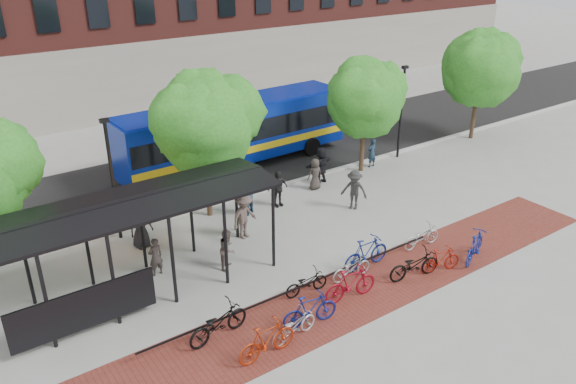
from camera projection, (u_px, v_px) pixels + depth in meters
ground at (308, 225)px, 24.24m from camera, size 160.00×160.00×0.00m
asphalt_street at (219, 167)px, 30.18m from camera, size 160.00×8.00×0.01m
curb at (258, 192)px, 27.19m from camera, size 160.00×0.25×0.12m
brick_strip at (348, 297)px, 19.48m from camera, size 24.00×3.00×0.01m
bike_rack_rail at (303, 297)px, 19.48m from camera, size 12.00×0.05×0.95m
bus_shelter at (120, 218)px, 18.39m from camera, size 10.60×3.07×3.60m
tree_b at (205, 118)px, 23.34m from camera, size 5.15×4.20×6.47m
tree_c at (366, 95)px, 28.19m from camera, size 4.66×3.80×5.92m
tree_d at (482, 65)px, 32.70m from camera, size 5.39×4.40×6.55m
lamp_post_left at (112, 177)px, 22.11m from camera, size 0.35×0.20×5.12m
lamp_post_right at (401, 110)px, 30.44m from camera, size 0.35×0.20×5.12m
bus at (235, 129)px, 29.76m from camera, size 12.99×3.34×3.49m
bike_0 at (218, 323)px, 17.29m from camera, size 2.23×1.04×1.13m
bike_1 at (267, 340)px, 16.50m from camera, size 2.01×0.62×1.20m
bike_2 at (294, 326)px, 17.30m from camera, size 1.81×0.82×0.92m
bike_3 at (310, 310)px, 17.85m from camera, size 2.00×0.85×1.16m
bike_4 at (306, 283)px, 19.49m from camera, size 1.71×0.72×0.88m
bike_5 at (350, 284)px, 19.12m from camera, size 2.09×0.82×1.22m
bike_6 at (351, 268)px, 20.34m from camera, size 1.70×0.65×0.89m
bike_7 at (366, 253)px, 20.93m from camera, size 2.10×0.62×1.26m
bike_8 at (414, 265)px, 20.34m from camera, size 2.18×1.10×1.09m
bike_9 at (440, 260)px, 20.73m from camera, size 1.72×0.87×0.99m
bike_10 at (422, 236)px, 22.39m from camera, size 1.81×0.74×0.93m
bike_11 at (475, 246)px, 21.44m from camera, size 2.04×1.24×1.18m
pedestrian_0 at (140, 225)px, 22.22m from camera, size 1.02×0.73×1.95m
pedestrian_1 at (156, 257)px, 20.43m from camera, size 0.59×0.42×1.52m
pedestrian_2 at (244, 194)px, 24.77m from camera, size 1.19×1.11×1.95m
pedestrian_3 at (244, 216)px, 22.86m from camera, size 1.42×1.07×1.96m
pedestrian_4 at (278, 189)px, 25.59m from camera, size 1.04×0.47×1.74m
pedestrian_5 at (321, 165)px, 27.93m from camera, size 1.86×0.94×1.92m
pedestrian_6 at (315, 174)px, 27.34m from camera, size 0.81×0.56×1.57m
pedestrian_7 at (372, 153)px, 29.96m from camera, size 0.61×0.43×1.58m
pedestrian_8 at (228, 249)px, 20.87m from camera, size 0.98×0.98×1.60m
pedestrian_9 at (354, 190)px, 25.30m from camera, size 1.25×1.39×1.87m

